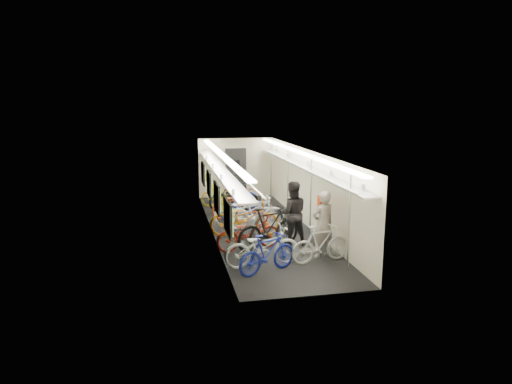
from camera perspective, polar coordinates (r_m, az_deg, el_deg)
name	(u,v)px	position (r m, az deg, el deg)	size (l,w,h in m)	color
train_car_shell	(245,173)	(14.33, -1.37, 2.43)	(10.00, 10.00, 10.00)	black
bicycle_0	(262,247)	(10.84, 0.80, -6.84)	(0.65, 1.86, 0.98)	silver
bicycle_1	(267,253)	(10.46, 1.44, -7.65)	(0.44, 1.56, 0.94)	navy
bicycle_2	(249,233)	(12.03, -0.92, -5.09)	(0.62, 1.79, 0.94)	maroon
bicycle_3	(269,228)	(12.05, 1.61, -4.51)	(0.55, 1.94, 1.16)	black
bicycle_4	(244,218)	(13.23, -1.46, -3.30)	(0.70, 2.02, 1.06)	#BF6B12
bicycle_5	(256,213)	(13.88, 0.01, -2.58)	(0.50, 1.78, 1.07)	#BABABC
bicycle_6	(245,211)	(14.15, -1.33, -2.41)	(0.68, 1.96, 1.03)	silver
bicycle_7	(243,206)	(14.97, -1.66, -1.77)	(0.45, 1.59, 0.96)	#1A2CA0
bicycle_8	(235,203)	(15.46, -2.63, -1.37)	(0.64, 1.83, 0.96)	#932F10
bicycle_9	(234,197)	(16.20, -2.79, -0.58)	(0.50, 1.78, 1.07)	black
bicycle_10	(225,195)	(16.92, -3.91, -0.33)	(0.62, 1.76, 0.93)	gold
bicycle_11	(321,244)	(11.22, 8.11, -6.42)	(0.44, 1.57, 0.94)	silver
passenger_near	(323,224)	(11.51, 8.36, -4.01)	(0.62, 0.41, 1.70)	gray
passenger_mid	(292,213)	(12.37, 4.52, -2.69)	(0.86, 0.67, 1.77)	black
backpack	(323,202)	(11.97, 8.35, -1.29)	(0.26, 0.14, 0.38)	#BE3413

